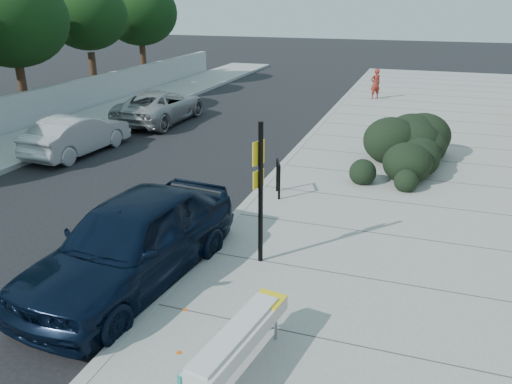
% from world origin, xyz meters
% --- Properties ---
extents(ground, '(120.00, 120.00, 0.00)m').
position_xyz_m(ground, '(0.00, 0.00, 0.00)').
color(ground, black).
rests_on(ground, ground).
extents(sidewalk_near, '(11.20, 50.00, 0.15)m').
position_xyz_m(sidewalk_near, '(5.60, 5.00, 0.07)').
color(sidewalk_near, gray).
rests_on(sidewalk_near, ground).
extents(sidewalk_far, '(3.00, 50.00, 0.15)m').
position_xyz_m(sidewalk_far, '(-9.50, 5.00, 0.07)').
color(sidewalk_far, gray).
rests_on(sidewalk_far, ground).
extents(curb_near, '(0.22, 50.00, 0.17)m').
position_xyz_m(curb_near, '(0.00, 5.00, 0.08)').
color(curb_near, '#9E9E99').
rests_on(curb_near, ground).
extents(curb_far, '(0.22, 50.00, 0.17)m').
position_xyz_m(curb_far, '(-8.00, 5.00, 0.08)').
color(curb_far, '#9E9E99').
rests_on(curb_far, ground).
extents(tree_far_d, '(4.60, 4.60, 6.16)m').
position_xyz_m(tree_far_d, '(-12.50, 9.00, 4.19)').
color(tree_far_d, '#332114').
rests_on(tree_far_d, ground).
extents(tree_far_e, '(4.00, 4.00, 5.90)m').
position_xyz_m(tree_far_e, '(-12.50, 14.00, 4.18)').
color(tree_far_e, '#332114').
rests_on(tree_far_e, ground).
extents(tree_far_f, '(4.40, 4.40, 6.07)m').
position_xyz_m(tree_far_f, '(-12.50, 19.00, 4.19)').
color(tree_far_f, '#332114').
rests_on(tree_far_f, ground).
extents(bench, '(0.81, 2.20, 0.65)m').
position_xyz_m(bench, '(1.96, -3.02, 0.67)').
color(bench, gray).
rests_on(bench, sidewalk_near).
extents(bike_rack, '(0.27, 0.60, 0.93)m').
position_xyz_m(bike_rack, '(0.60, 3.50, 0.71)').
color(bike_rack, black).
rests_on(bike_rack, sidewalk_near).
extents(sign_post, '(0.16, 0.31, 2.80)m').
position_xyz_m(sign_post, '(1.25, 0.01, 1.73)').
color(sign_post, black).
rests_on(sign_post, sidewalk_near).
extents(hedge, '(3.54, 4.80, 1.62)m').
position_xyz_m(hedge, '(3.55, 7.00, 0.96)').
color(hedge, black).
rests_on(hedge, sidewalk_near).
extents(sedan_navy, '(2.53, 5.16, 1.69)m').
position_xyz_m(sedan_navy, '(-0.80, -1.26, 0.85)').
color(sedan_navy, black).
rests_on(sedan_navy, ground).
extents(wagon_silver, '(1.68, 4.14, 1.34)m').
position_xyz_m(wagon_silver, '(-7.07, 5.40, 0.67)').
color(wagon_silver, '#A8A8AD').
rests_on(wagon_silver, ground).
extents(suv_silver, '(2.28, 4.93, 1.37)m').
position_xyz_m(suv_silver, '(-6.71, 10.51, 0.68)').
color(suv_silver, '#95979A').
rests_on(suv_silver, ground).
extents(pedestrian, '(0.66, 0.63, 1.52)m').
position_xyz_m(pedestrian, '(1.50, 18.09, 0.91)').
color(pedestrian, maroon).
rests_on(pedestrian, sidewalk_near).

